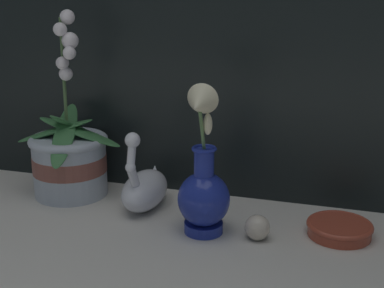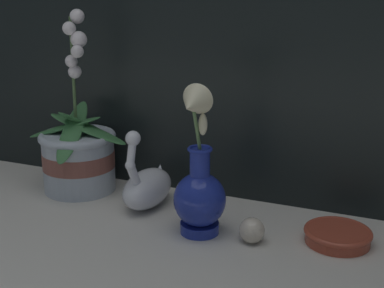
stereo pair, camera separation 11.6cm
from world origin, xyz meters
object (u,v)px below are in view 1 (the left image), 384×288
Objects in this scene: swan_figurine at (145,187)px; amber_dish at (340,228)px; glass_sphere at (257,227)px; orchid_potted_plant at (70,157)px; blue_vase at (203,188)px.

amber_dish is at bearing -2.36° from swan_figurine.
glass_sphere is at bearing -157.84° from amber_dish.
glass_sphere is at bearing -16.65° from swan_figurine.
swan_figurine is 1.46× the size of amber_dish.
swan_figurine reaches higher than amber_dish.
orchid_potted_plant reaches higher than blue_vase.
amber_dish is (0.16, 0.07, -0.01)m from glass_sphere.
orchid_potted_plant reaches higher than amber_dish.
glass_sphere is at bearing 1.97° from blue_vase.
glass_sphere is (0.28, -0.08, -0.02)m from swan_figurine.
blue_vase is at bearing -178.03° from glass_sphere.
amber_dish is at bearing -4.03° from orchid_potted_plant.
swan_figurine is 0.44m from amber_dish.
swan_figurine is 3.79× the size of glass_sphere.
orchid_potted_plant is at bearing 167.14° from glass_sphere.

